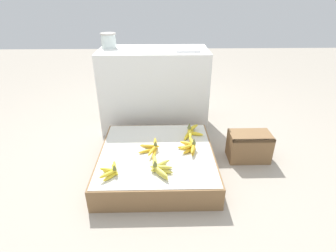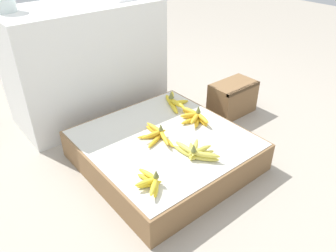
% 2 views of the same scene
% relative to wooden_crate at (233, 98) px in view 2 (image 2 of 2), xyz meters
% --- Properties ---
extents(ground_plane, '(10.00, 10.00, 0.00)m').
position_rel_wooden_crate_xyz_m(ground_plane, '(-0.79, -0.15, -0.12)').
color(ground_plane, '#A89E8E').
extents(display_platform, '(0.90, 0.92, 0.18)m').
position_rel_wooden_crate_xyz_m(display_platform, '(-0.79, -0.15, -0.03)').
color(display_platform, olive).
rests_on(display_platform, ground_plane).
extents(back_vendor_table, '(1.07, 0.52, 0.81)m').
position_rel_wooden_crate_xyz_m(back_vendor_table, '(-0.83, 0.69, 0.28)').
color(back_vendor_table, white).
rests_on(back_vendor_table, ground_plane).
extents(wooden_crate, '(0.35, 0.21, 0.25)m').
position_rel_wooden_crate_xyz_m(wooden_crate, '(0.00, 0.00, 0.00)').
color(wooden_crate, olive).
rests_on(wooden_crate, ground_plane).
extents(banana_bunch_front_left, '(0.14, 0.20, 0.09)m').
position_rel_wooden_crate_xyz_m(banana_bunch_front_left, '(-1.10, -0.43, 0.09)').
color(banana_bunch_front_left, yellow).
rests_on(banana_bunch_front_left, display_platform).
extents(banana_bunch_front_midleft, '(0.17, 0.27, 0.10)m').
position_rel_wooden_crate_xyz_m(banana_bunch_front_midleft, '(-0.77, -0.40, 0.09)').
color(banana_bunch_front_midleft, '#DBCC4C').
rests_on(banana_bunch_front_midleft, display_platform).
extents(banana_bunch_middle_midleft, '(0.17, 0.28, 0.09)m').
position_rel_wooden_crate_xyz_m(banana_bunch_middle_midleft, '(-0.83, -0.13, 0.08)').
color(banana_bunch_middle_midleft, gold).
rests_on(banana_bunch_middle_midleft, display_platform).
extents(banana_bunch_middle_midright, '(0.16, 0.26, 0.10)m').
position_rel_wooden_crate_xyz_m(banana_bunch_middle_midright, '(-0.52, -0.13, 0.09)').
color(banana_bunch_middle_midright, gold).
rests_on(banana_bunch_middle_midright, display_platform).
extents(banana_bunch_back_midright, '(0.19, 0.27, 0.11)m').
position_rel_wooden_crate_xyz_m(banana_bunch_back_midright, '(-0.49, 0.11, 0.09)').
color(banana_bunch_back_midright, yellow).
rests_on(banana_bunch_back_midright, display_platform).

